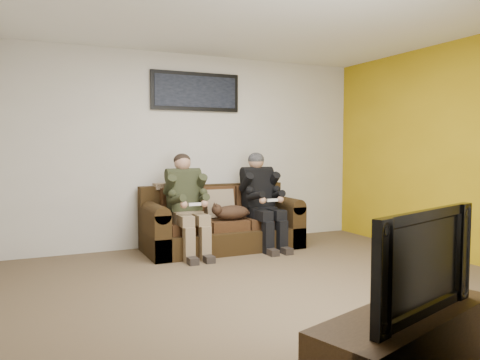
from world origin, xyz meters
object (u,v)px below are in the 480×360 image
cat (231,212)px  tv_stand (406,348)px  sofa (221,225)px  person_right (261,195)px  framed_poster (196,92)px  television (409,260)px  person_left (187,199)px

cat → tv_stand: (-0.46, -3.54, -0.30)m
sofa → person_right: person_right is taller
sofa → framed_poster: (-0.20, 0.39, 1.79)m
person_right → television: bearing=-104.5°
television → framed_poster: bearing=69.6°
person_right → tv_stand: 3.76m
person_right → television: size_ratio=1.26×
sofa → framed_poster: 1.84m
sofa → cat: size_ratio=3.09×
cat → television: 3.58m
sofa → cat: (0.05, -0.23, 0.19)m
cat → television: television is taller
person_right → framed_poster: bearing=142.1°
person_left → person_right: size_ratio=0.99×
person_left → sofa: bearing=18.0°
sofa → tv_stand: size_ratio=1.51×
person_left → framed_poster: 1.54m
person_left → tv_stand: size_ratio=0.94×
framed_poster → television: size_ratio=1.24×
person_right → tv_stand: size_ratio=0.94×
person_right → television: person_right is taller
sofa → framed_poster: size_ratio=1.63×
person_left → person_right: bearing=0.0°
person_left → television: size_ratio=1.25×
person_right → sofa: bearing=162.1°
framed_poster → tv_stand: bearing=-92.9°
cat → tv_stand: bearing=-97.4°
person_right → cat: 0.52m
person_right → framed_poster: (-0.72, 0.56, 1.39)m
tv_stand → sofa: bearing=66.2°
cat → framed_poster: size_ratio=0.53×
cat → sofa: bearing=101.5°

